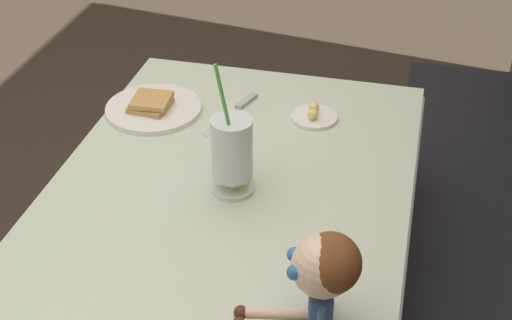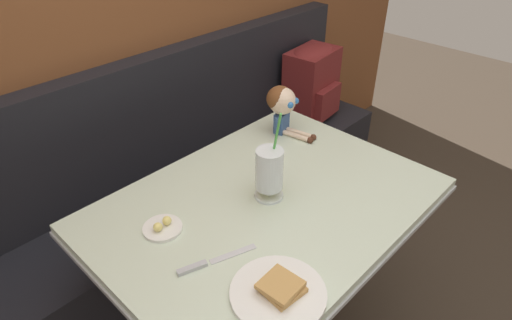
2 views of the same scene
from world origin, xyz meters
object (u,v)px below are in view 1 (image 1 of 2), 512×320
toast_plate (153,107)px  butter_knife (240,107)px  seated_doll (323,271)px  milkshake_glass (232,152)px  butter_saucer (314,116)px

toast_plate → butter_knife: (-0.07, 0.22, -0.01)m
seated_doll → milkshake_glass: bearing=-144.3°
milkshake_glass → butter_knife: bearing=-167.6°
milkshake_glass → butter_knife: 0.37m
toast_plate → butter_saucer: toast_plate is taller
butter_saucer → toast_plate: bearing=-81.7°
milkshake_glass → butter_saucer: (-0.34, 0.12, -0.09)m
milkshake_glass → butter_knife: size_ratio=1.38×
butter_saucer → butter_knife: (-0.01, -0.20, -0.00)m
milkshake_glass → seated_doll: 0.43m
butter_knife → toast_plate: bearing=-72.7°
butter_saucer → milkshake_glass: bearing=-19.7°
toast_plate → seated_doll: bearing=40.7°
butter_saucer → butter_knife: butter_saucer is taller
butter_knife → seated_doll: (0.70, 0.33, 0.12)m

